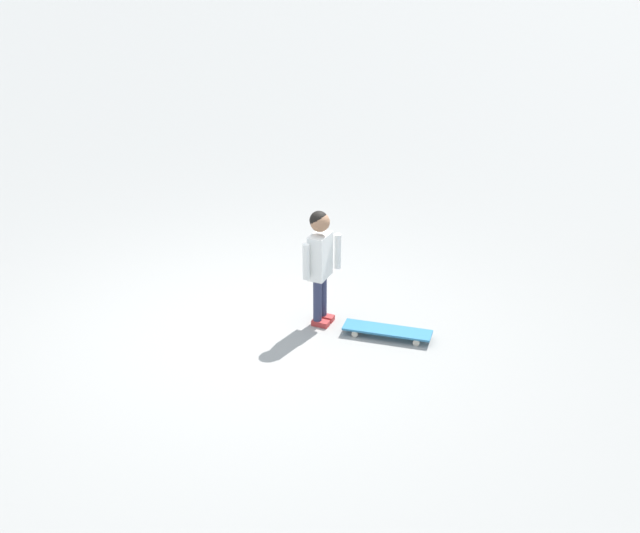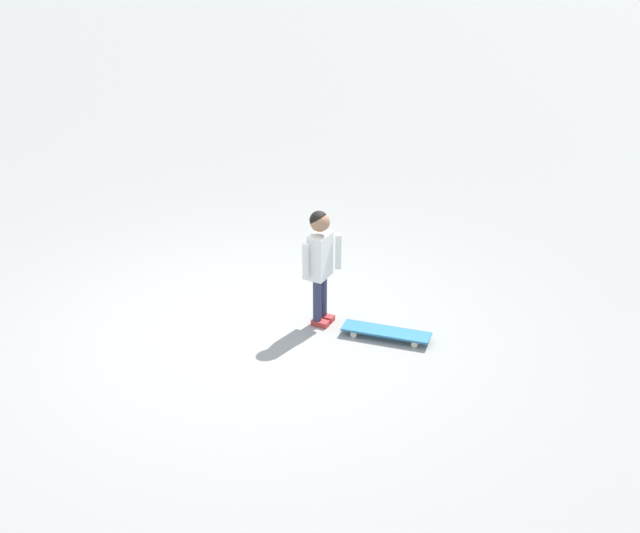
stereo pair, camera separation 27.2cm
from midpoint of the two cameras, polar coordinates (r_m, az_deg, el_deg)
ground_plane at (r=7.25m, az=-5.87°, el=-4.54°), size 50.00×50.00×0.00m
child_person at (r=7.07m, az=-1.09°, el=0.77°), size 0.24×0.41×1.06m
skateboard at (r=7.12m, az=3.59°, el=-4.47°), size 0.77×0.52×0.07m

